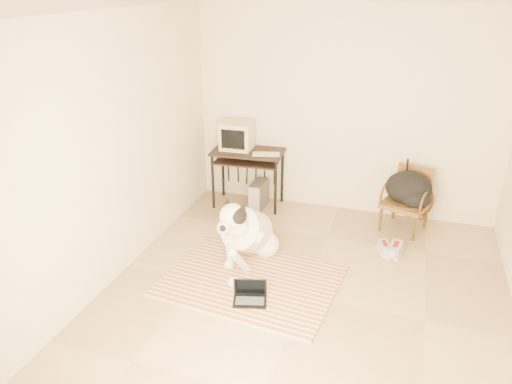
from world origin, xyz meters
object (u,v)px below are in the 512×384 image
at_px(backpack, 410,190).
at_px(rattan_chair, 407,200).
at_px(crt_monitor, 237,135).
at_px(dog, 247,233).
at_px(computer_desk, 248,159).
at_px(laptop, 250,295).
at_px(pc_tower, 259,195).

bearing_deg(backpack, rattan_chair, 112.12).
bearing_deg(crt_monitor, backpack, -4.04).
relative_size(dog, computer_desk, 1.26).
bearing_deg(laptop, crt_monitor, 112.43).
bearing_deg(backpack, computer_desk, 177.53).
bearing_deg(laptop, computer_desk, 109.18).
distance_m(laptop, rattan_chair, 2.54).
bearing_deg(computer_desk, dog, -71.67).
distance_m(dog, crt_monitor, 1.75).
relative_size(computer_desk, pc_tower, 2.42).
xyz_separation_m(laptop, backpack, (1.40, 2.06, 0.47)).
bearing_deg(backpack, crt_monitor, 175.96).
bearing_deg(backpack, dog, -141.42).
bearing_deg(computer_desk, rattan_chair, -1.23).
relative_size(computer_desk, rattan_chair, 1.26).
relative_size(rattan_chair, backpack, 1.39).
bearing_deg(computer_desk, crt_monitor, 157.21).
relative_size(dog, backpack, 2.21).
distance_m(laptop, backpack, 2.54).
height_order(laptop, rattan_chair, rattan_chair).
bearing_deg(rattan_chair, dog, -140.13).
height_order(dog, laptop, dog).
relative_size(computer_desk, crt_monitor, 2.35).
relative_size(laptop, backpack, 0.67).
bearing_deg(backpack, laptop, -124.15).
relative_size(crt_monitor, backpack, 0.75).
bearing_deg(crt_monitor, dog, -66.81).
bearing_deg(dog, crt_monitor, 113.19).
relative_size(pc_tower, rattan_chair, 0.52).
height_order(computer_desk, pc_tower, computer_desk).
bearing_deg(pc_tower, computer_desk, 171.23).
bearing_deg(rattan_chair, crt_monitor, 177.09).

